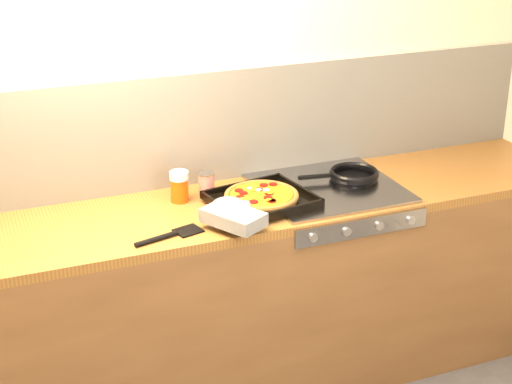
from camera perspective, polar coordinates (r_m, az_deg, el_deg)
name	(u,v)px	position (r m, az deg, el deg)	size (l,w,h in m)	color
room_shell	(209,128)	(3.44, -3.47, 4.68)	(3.20, 3.20, 3.20)	white
counter_run	(233,298)	(3.48, -1.66, -7.73)	(3.20, 0.62, 0.90)	brown
stovetop	(328,188)	(3.44, 5.29, 0.27)	(0.60, 0.56, 0.02)	gray
pizza_on_tray	(253,202)	(3.19, -0.24, -0.73)	(0.53, 0.52, 0.07)	black
frying_pan	(353,175)	(3.52, 7.06, 1.23)	(0.38, 0.25, 0.04)	black
tomato_can	(207,184)	(3.36, -3.62, 0.60)	(0.08, 0.08, 0.10)	#A00D0C
juice_glass	(179,186)	(3.30, -5.60, 0.42)	(0.09, 0.09, 0.13)	#D04B0C
wooden_spoon	(260,183)	(3.46, 0.30, 0.63)	(0.30, 0.05, 0.02)	#A16744
black_spatula	(170,235)	(3.01, -6.29, -3.16)	(0.29, 0.12, 0.02)	black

